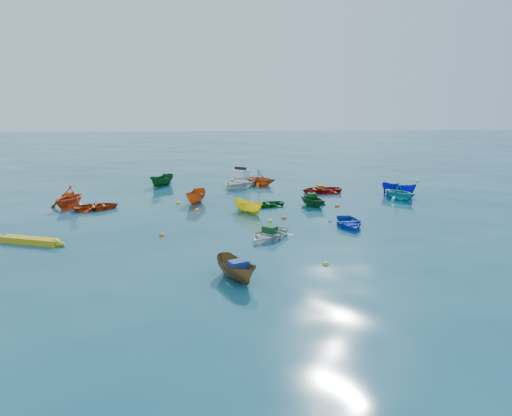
{
  "coord_description": "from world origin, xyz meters",
  "views": [
    {
      "loc": [
        -2.05,
        -28.1,
        8.1
      ],
      "look_at": [
        0.0,
        5.0,
        0.4
      ],
      "focal_mm": 35.0,
      "sensor_mm": 36.0,
      "label": 1
    }
  ],
  "objects": [
    {
      "name": "dinghy_cyan_se",
      "position": [
        11.36,
        8.92,
        0.0
      ],
      "size": [
        3.45,
        3.53,
        1.41
      ],
      "primitive_type": "imported",
      "rotation": [
        0.0,
        0.0,
        0.62
      ],
      "color": "teal",
      "rests_on": "ground"
    },
    {
      "name": "dinghy_red_ne",
      "position": [
        5.86,
        12.07,
        0.0
      ],
      "size": [
        3.59,
        2.77,
        0.69
      ],
      "primitive_type": "imported",
      "rotation": [
        0.0,
        0.0,
        -1.45
      ],
      "color": "#9F130D",
      "rests_on": "ground"
    },
    {
      "name": "kayak_yellow",
      "position": [
        -12.8,
        -1.11,
        0.0
      ],
      "size": [
        4.19,
        1.97,
        0.43
      ],
      "primitive_type": null,
      "rotation": [
        0.0,
        0.0,
        1.24
      ],
      "color": "gold",
      "rests_on": "ground"
    },
    {
      "name": "buoy_ye_d",
      "position": [
        -8.33,
        15.28,
        0.0
      ],
      "size": [
        0.31,
        0.31,
        0.31
      ],
      "primitive_type": "sphere",
      "color": "yellow",
      "rests_on": "ground"
    },
    {
      "name": "tarp_orange_b",
      "position": [
        5.76,
        12.06,
        0.48
      ],
      "size": [
        0.5,
        0.62,
        0.28
      ],
      "primitive_type": "cube",
      "rotation": [
        0.0,
        0.0,
        -1.45
      ],
      "color": "#C36714",
      "rests_on": "dinghy_red_ne"
    },
    {
      "name": "sampan_yellow_mid",
      "position": [
        -0.47,
        5.4,
        0.0
      ],
      "size": [
        2.48,
        2.67,
        1.03
      ],
      "primitive_type": "imported",
      "rotation": [
        0.0,
        0.0,
        0.7
      ],
      "color": "yellow",
      "rests_on": "ground"
    },
    {
      "name": "buoy_or_e",
      "position": [
        5.72,
        12.0,
        0.0
      ],
      "size": [
        0.33,
        0.33,
        0.33
      ],
      "primitive_type": "sphere",
      "color": "#D8500B",
      "rests_on": "ground"
    },
    {
      "name": "dinghy_orange_far",
      "position": [
        1.05,
        15.58,
        0.0
      ],
      "size": [
        3.59,
        3.42,
        1.48
      ],
      "primitive_type": "imported",
      "rotation": [
        0.0,
        0.0,
        1.1
      ],
      "color": "#D35913",
      "rests_on": "ground"
    },
    {
      "name": "buoy_ye_a",
      "position": [
        2.71,
        -5.59,
        0.0
      ],
      "size": [
        0.31,
        0.31,
        0.31
      ],
      "primitive_type": "sphere",
      "color": "gold",
      "rests_on": "ground"
    },
    {
      "name": "buoy_ye_e",
      "position": [
        15.71,
        16.67,
        0.0
      ],
      "size": [
        0.36,
        0.36,
        0.36
      ],
      "primitive_type": "sphere",
      "color": "yellow",
      "rests_on": "ground"
    },
    {
      "name": "dinghy_blue_se",
      "position": [
        5.56,
        1.42,
        0.0
      ],
      "size": [
        2.2,
        3.07,
        0.63
      ],
      "primitive_type": "imported",
      "rotation": [
        0.0,
        0.0,
        0.01
      ],
      "color": "#0E39BB",
      "rests_on": "ground"
    },
    {
      "name": "dinghy_white_near",
      "position": [
        0.36,
        -0.96,
        0.0
      ],
      "size": [
        3.63,
        3.84,
        0.65
      ],
      "primitive_type": "imported",
      "rotation": [
        0.0,
        0.0,
        -0.62
      ],
      "color": "silver",
      "rests_on": "ground"
    },
    {
      "name": "sampan_blue_far",
      "position": [
        11.91,
        10.68,
        0.0
      ],
      "size": [
        2.87,
        2.68,
        1.11
      ],
      "primitive_type": "imported",
      "rotation": [
        0.0,
        0.0,
        0.86
      ],
      "color": "#0D0DA7",
      "rests_on": "ground"
    },
    {
      "name": "dinghy_orange_w",
      "position": [
        -13.32,
        7.76,
        0.0
      ],
      "size": [
        3.59,
        3.87,
        1.67
      ],
      "primitive_type": "imported",
      "rotation": [
        0.0,
        0.0,
        -0.32
      ],
      "color": "#D94614",
      "rests_on": "ground"
    },
    {
      "name": "buoy_or_a",
      "position": [
        -5.78,
        -0.09,
        0.0
      ],
      "size": [
        0.32,
        0.32,
        0.32
      ],
      "primitive_type": "sphere",
      "color": "#F55F0D",
      "rests_on": "ground"
    },
    {
      "name": "tarp_blue_a",
      "position": [
        -1.56,
        -7.39,
        0.74
      ],
      "size": [
        0.94,
        0.86,
        0.37
      ],
      "primitive_type": "cube",
      "rotation": [
        0.0,
        0.0,
        0.47
      ],
      "color": "navy",
      "rests_on": "sampan_brown_mid"
    },
    {
      "name": "buoy_or_c",
      "position": [
        -4.09,
        6.12,
        0.0
      ],
      "size": [
        0.36,
        0.36,
        0.36
      ],
      "primitive_type": "sphere",
      "color": "orange",
      "rests_on": "ground"
    },
    {
      "name": "motorboat_white",
      "position": [
        -0.72,
        15.38,
        0.0
      ],
      "size": [
        5.69,
        6.08,
        1.63
      ],
      "primitive_type": "imported",
      "rotation": [
        0.0,
        0.0,
        -0.59
      ],
      "color": "white",
      "rests_on": "ground"
    },
    {
      "name": "tarp_orange_a",
      "position": [
        -13.3,
        7.8,
        0.97
      ],
      "size": [
        0.67,
        0.58,
        0.27
      ],
      "primitive_type": "cube",
      "rotation": [
        0.0,
        0.0,
        -0.32
      ],
      "color": "#CA5314",
      "rests_on": "dinghy_orange_w"
    },
    {
      "name": "sampan_brown_mid",
      "position": [
        -1.62,
        -7.26,
        0.0
      ],
      "size": [
        2.27,
        3.06,
        1.11
      ],
      "primitive_type": "imported",
      "rotation": [
        0.0,
        0.0,
        0.47
      ],
      "color": "brown",
      "rests_on": "ground"
    },
    {
      "name": "buoy_ye_c",
      "position": [
        0.78,
        2.81,
        0.0
      ],
      "size": [
        0.32,
        0.32,
        0.32
      ],
      "primitive_type": "sphere",
      "color": "yellow",
      "rests_on": "ground"
    },
    {
      "name": "buoy_or_b",
      "position": [
        1.74,
        3.49,
        0.0
      ],
      "size": [
        0.35,
        0.35,
        0.35
      ],
      "primitive_type": "sphere",
      "color": "#CF5C0B",
      "rests_on": "ground"
    },
    {
      "name": "dinghy_green_e",
      "position": [
        0.89,
        7.22,
        0.0
      ],
      "size": [
        3.03,
        2.58,
        0.53
      ],
      "primitive_type": "imported",
      "rotation": [
        0.0,
        0.0,
        -1.23
      ],
      "color": "#145716",
      "rests_on": "ground"
    },
    {
      "name": "dinghy_red_nw",
      "position": [
        -11.21,
        6.95,
        0.0
      ],
      "size": [
        3.71,
        3.22,
        0.64
      ],
      "primitive_type": "imported",
      "rotation": [
        0.0,
        0.0,
        1.95
      ],
      "color": "#A4330D",
      "rests_on": "ground"
    },
    {
      "name": "buoy_or_d",
      "position": [
        6.0,
        6.75,
        0.0
      ],
      "size": [
        0.36,
        0.36,
        0.36
      ],
      "primitive_type": "sphere",
      "color": "orange",
      "rests_on": "ground"
    },
    {
      "name": "buoy_ye_b",
      "position": [
        -5.63,
        8.52,
        0.0
      ],
      "size": [
        0.36,
        0.36,
        0.36
      ],
      "primitive_type": "sphere",
      "color": "yellow",
      "rests_on": "ground"
    },
    {
      "name": "sampan_orange_n",
      "position": [
        -4.27,
        8.57,
        0.0
      ],
      "size": [
        1.86,
        3.14,
        1.14
      ],
      "primitive_type": "imported",
      "rotation": [
        0.0,
        0.0,
        -0.27
      ],
      "color": "#B94B11",
      "rests_on": "ground"
    },
    {
      "name": "tarp_green_a",
      "position": [
        0.42,
        -0.88,
        0.51
      ],
      "size": [
        0.95,
        0.91,
        0.37
      ],
      "primitive_type": "cube",
      "rotation": [
        0.0,
        0.0,
        -0.62
      ],
      "color": "#0F3F1D",
      "rests_on": "dinghy_white_near"
    },
    {
      "name": "ground",
      "position": [
        0.0,
        0.0,
        0.0
      ],
      "size": [
        160.0,
        160.0,
        0.0
      ],
      "primitive_type": "plane",
      "color": "#0A3B4E",
      "rests_on": "ground"
    },
    {
      "name": "dinghy_green_n",
      "position": [
        4.26,
        7.08,
        0.0
      ],
      "size": [
        3.2,
        3.29,
        1.32
      ],
      "primitive_type": "imported",
      "rotation": [
        0.0,
        0.0,
        0.6
      ],
      "color": "#124D1C",
      "rests_on": "ground"
    },
    {
      "name": "sampan_green_far",
      "position": [
        -7.69,
        15.96,
        0.0
      ],
      "size": [
        2.46,
        3.05,
        1.13
      ],
      "primitive_type": "imported",
      "rotation": [
        0.0,
        0.0,
        -0.55
      ],
      "color": "#104516",
      "rests_on": "ground"
    },
    {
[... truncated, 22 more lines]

